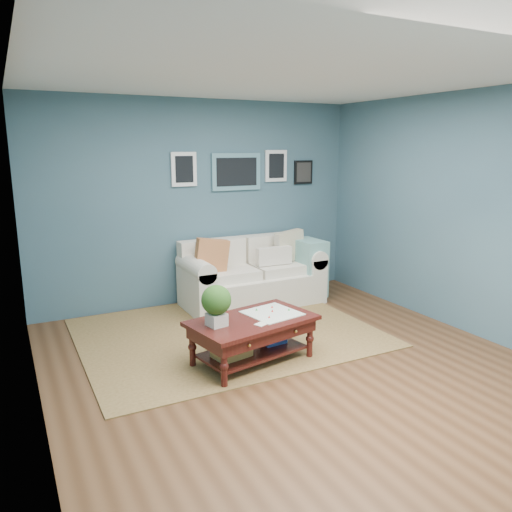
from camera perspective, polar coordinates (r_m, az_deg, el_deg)
room_shell at (r=4.59m, az=4.83°, el=3.22°), size 5.00×5.02×2.70m
area_rug at (r=5.79m, az=-3.36°, el=-8.70°), size 3.21×2.57×0.01m
loveseat at (r=6.75m, az=0.10°, el=-2.10°), size 1.90×0.86×0.98m
coffee_table at (r=4.88m, az=-1.08°, el=-8.15°), size 1.31×0.91×0.84m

